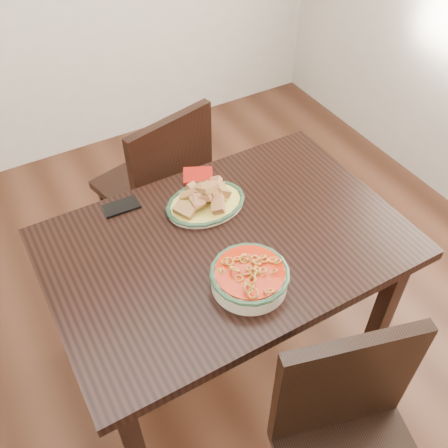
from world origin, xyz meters
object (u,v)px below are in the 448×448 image
dining_table (227,259)px  fish_plate (205,197)px  noodle_bowl (250,276)px  smartphone (121,207)px  chair_near (350,445)px  chair_far (160,183)px

dining_table → fish_plate: bearing=84.3°
noodle_bowl → smartphone: 0.57m
dining_table → chair_near: 0.70m
noodle_bowl → smartphone: bearing=112.3°
dining_table → noodle_bowl: 0.25m
chair_near → smartphone: bearing=120.4°
chair_far → noodle_bowl: 0.92m
chair_far → smartphone: bearing=36.0°
chair_far → noodle_bowl: size_ratio=3.58×
chair_far → dining_table: bearing=73.1°
noodle_bowl → smartphone: noodle_bowl is taller
fish_plate → noodle_bowl: fish_plate is taller
dining_table → fish_plate: 0.24m
noodle_bowl → chair_far: bearing=85.5°
chair_far → smartphone: 0.51m
chair_near → noodle_bowl: 0.57m
dining_table → chair_far: (0.03, 0.67, -0.15)m
chair_far → chair_near: (-0.01, -1.36, 0.00)m
fish_plate → smartphone: size_ratio=2.23×
dining_table → chair_near: size_ratio=1.36×
chair_far → noodle_bowl: (-0.07, -0.87, 0.29)m
chair_near → smartphone: size_ratio=6.84×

